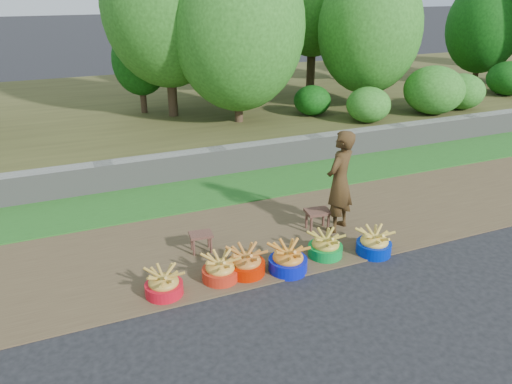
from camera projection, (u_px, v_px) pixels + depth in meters
name	position (u px, v px, depth m)	size (l,w,h in m)	color
ground_plane	(316.00, 274.00, 6.75)	(120.00, 120.00, 0.00)	black
dirt_shoulder	(277.00, 233.00, 7.80)	(80.00, 2.50, 0.02)	brown
grass_verge	(232.00, 188.00, 9.49)	(80.00, 1.50, 0.04)	#266620
retaining_wall	(217.00, 161.00, 10.11)	(80.00, 0.35, 0.55)	gray
earth_bank	(161.00, 110.00, 14.27)	(80.00, 10.00, 0.50)	#474620
vegetation	(148.00, 20.00, 11.89)	(34.86, 7.98, 4.81)	#3E2D1E
basin_a	(164.00, 284.00, 6.22)	(0.48, 0.48, 0.36)	red
basin_b	(220.00, 270.00, 6.54)	(0.49, 0.49, 0.36)	red
basin_c	(246.00, 263.00, 6.67)	(0.51, 0.51, 0.38)	#B91900
basin_d	(288.00, 260.00, 6.74)	(0.53, 0.53, 0.39)	#0713B6
basin_e	(325.00, 246.00, 7.11)	(0.49, 0.49, 0.37)	#07882F
basin_f	(374.00, 243.00, 7.18)	(0.51, 0.51, 0.38)	#001EA6
stool_left	(201.00, 237.00, 7.18)	(0.35, 0.29, 0.29)	#543328
stool_right	(318.00, 214.00, 7.80)	(0.41, 0.33, 0.33)	#543328
vendor_woman	(340.00, 182.00, 7.61)	(0.59, 0.39, 1.61)	black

